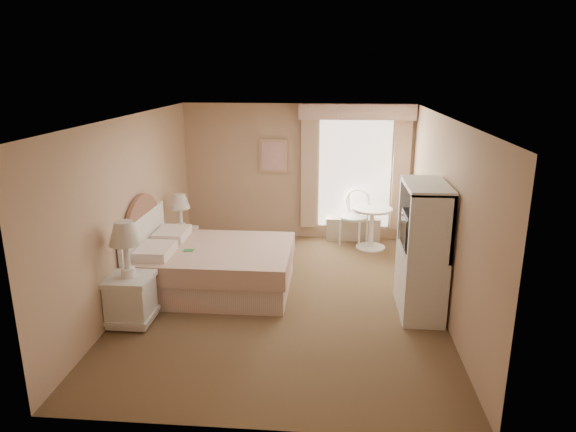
# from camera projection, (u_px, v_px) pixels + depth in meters

# --- Properties ---
(room) EXTENTS (4.21, 5.51, 2.51)m
(room) POSITION_uv_depth(u_px,v_px,m) (284.00, 212.00, 6.86)
(room) COLOR brown
(room) RESTS_ON ground
(window) EXTENTS (2.05, 0.22, 2.51)m
(window) POSITION_uv_depth(u_px,v_px,m) (355.00, 169.00, 9.29)
(window) COLOR white
(window) RESTS_ON room
(framed_art) EXTENTS (0.52, 0.04, 0.62)m
(framed_art) POSITION_uv_depth(u_px,v_px,m) (273.00, 156.00, 9.41)
(framed_art) COLOR tan
(framed_art) RESTS_ON room
(bed) EXTENTS (2.15, 1.69, 1.49)m
(bed) POSITION_uv_depth(u_px,v_px,m) (208.00, 266.00, 7.40)
(bed) COLOR #DB9E8E
(bed) RESTS_ON room
(nightstand_near) EXTENTS (0.55, 0.55, 1.32)m
(nightstand_near) POSITION_uv_depth(u_px,v_px,m) (130.00, 287.00, 6.35)
(nightstand_near) COLOR white
(nightstand_near) RESTS_ON room
(nightstand_far) EXTENTS (0.46, 0.46, 1.11)m
(nightstand_far) POSITION_uv_depth(u_px,v_px,m) (182.00, 236.00, 8.54)
(nightstand_far) COLOR white
(nightstand_far) RESTS_ON room
(round_table) EXTENTS (0.70, 0.70, 0.74)m
(round_table) POSITION_uv_depth(u_px,v_px,m) (372.00, 221.00, 9.06)
(round_table) COLOR white
(round_table) RESTS_ON room
(cafe_chair) EXTENTS (0.64, 0.64, 1.00)m
(cafe_chair) POSITION_uv_depth(u_px,v_px,m) (355.00, 213.00, 9.31)
(cafe_chair) COLOR white
(cafe_chair) RESTS_ON room
(armoire) EXTENTS (0.52, 1.04, 1.73)m
(armoire) POSITION_uv_depth(u_px,v_px,m) (422.00, 260.00, 6.62)
(armoire) COLOR white
(armoire) RESTS_ON room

